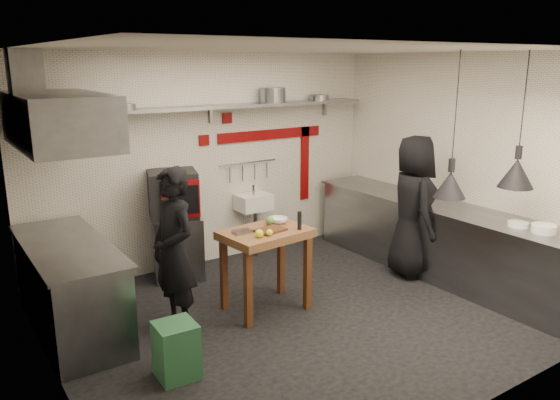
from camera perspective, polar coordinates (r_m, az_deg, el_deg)
floor at (r=6.09m, az=2.40°, el=-11.90°), size 5.00×5.00×0.00m
ceiling at (r=5.46m, az=2.72°, el=15.48°), size 5.00×5.00×0.00m
wall_back at (r=7.37m, az=-7.23°, el=4.14°), size 5.00×0.04×2.80m
wall_front at (r=4.18m, az=19.98°, el=-4.51°), size 5.00×0.04×2.80m
wall_left at (r=4.63m, az=-23.21°, el=-3.03°), size 0.04×4.20×2.80m
wall_right at (r=7.35m, az=18.45°, el=3.49°), size 0.04×4.20×2.80m
red_band_horiz at (r=7.78m, az=-0.94°, el=6.87°), size 1.70×0.02×0.14m
red_band_vert at (r=8.19m, az=2.60°, el=3.83°), size 0.14×0.02×1.10m
red_tile_a at (r=7.39m, az=-5.55°, el=8.52°), size 0.14×0.02×0.14m
red_tile_b at (r=7.26m, az=-7.94°, el=6.20°), size 0.14×0.02×0.14m
back_shelf at (r=7.12m, az=-6.75°, el=9.64°), size 4.60×0.34×0.04m
shelf_bracket_left at (r=6.63m, az=-22.20°, el=7.48°), size 0.04×0.06×0.24m
shelf_bracket_mid at (r=7.26m, az=-7.28°, el=8.92°), size 0.04×0.06×0.24m
shelf_bracket_right at (r=8.29m, az=4.68°, el=9.65°), size 0.04×0.06×0.24m
pan_far_left at (r=6.54m, az=-19.31°, el=9.12°), size 0.29×0.29×0.09m
pan_mid_left at (r=6.66m, az=-15.89°, el=9.36°), size 0.27×0.27×0.07m
stock_pot at (r=7.55m, az=-0.76°, el=10.91°), size 0.43×0.43×0.20m
pan_right at (r=8.02m, az=4.13°, el=10.65°), size 0.32×0.32×0.08m
oven_stand at (r=7.06m, az=-10.62°, el=-4.84°), size 0.73×0.70×0.80m
combi_oven at (r=6.88m, az=-11.13°, el=0.61°), size 0.72×0.69×0.58m
oven_door at (r=6.60m, az=-10.33°, el=0.06°), size 0.45×0.16×0.46m
oven_glass at (r=6.57m, az=-10.11°, el=0.02°), size 0.36×0.13×0.34m
hand_sink at (r=7.61m, az=-2.78°, el=-0.23°), size 0.46×0.34×0.22m
sink_tap at (r=7.56m, az=-2.79°, el=1.09°), size 0.03×0.03×0.14m
sink_drain at (r=7.70m, az=-2.58°, el=-3.46°), size 0.06×0.06×0.66m
utensil_rail at (r=7.61m, az=-3.38°, el=3.93°), size 0.90×0.02×0.02m
counter_right at (r=7.31m, az=16.17°, el=-4.09°), size 0.70×3.80×0.90m
counter_right_top at (r=7.18m, az=16.43°, el=-0.57°), size 0.76×3.90×0.03m
plate_stack at (r=6.39m, az=25.86°, el=-2.72°), size 0.31×0.31×0.09m
small_bowl_right at (r=6.52m, az=23.61°, el=-2.34°), size 0.23×0.23×0.05m
counter_left at (r=5.98m, az=-21.02°, el=-8.67°), size 0.70×1.90×0.90m
counter_left_top at (r=5.82m, az=-21.42°, el=-4.44°), size 0.76×2.00×0.03m
extractor_hood at (r=5.58m, az=-22.08°, el=7.75°), size 0.78×1.60×0.50m
hood_duct at (r=5.51m, az=-25.05°, el=11.58°), size 0.28×0.28×0.50m
green_bin at (r=5.00m, az=-10.79°, el=-15.17°), size 0.35×0.35×0.50m
prep_table at (r=6.04m, az=-1.51°, el=-7.33°), size 0.98×0.73×0.92m
cutting_board at (r=5.85m, az=-1.03°, el=-3.16°), size 0.34×0.26×0.02m
pepper_mill at (r=5.88m, az=2.05°, el=-2.17°), size 0.06×0.06×0.20m
lemon_a at (r=5.64m, az=-2.19°, el=-3.53°), size 0.12×0.12×0.09m
lemon_b at (r=5.68m, az=-1.11°, el=-3.41°), size 0.09×0.09×0.07m
veg_ball at (r=6.05m, az=-1.09°, el=-2.18°), size 0.11×0.11×0.10m
steel_tray at (r=5.80m, az=-3.97°, el=-3.32°), size 0.20×0.13×0.03m
bowl at (r=6.13m, az=-0.18°, el=-2.14°), size 0.24×0.24×0.06m
heat_lamp_near at (r=5.93m, az=17.80°, el=7.37°), size 0.39×0.39×1.52m
heat_lamp_far at (r=6.24m, az=23.98°, el=7.58°), size 0.43×0.43×1.42m
chef_left at (r=5.55m, az=-11.05°, el=-5.28°), size 0.47×0.66×1.70m
chef_right at (r=7.10m, az=13.71°, el=-0.65°), size 0.89×1.04×1.81m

